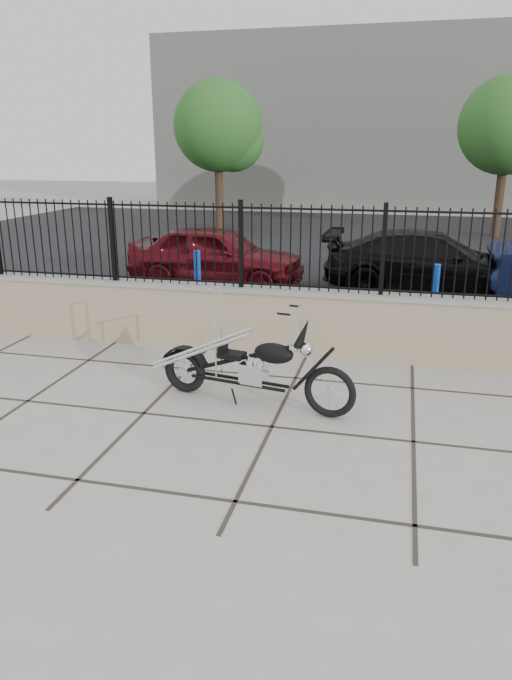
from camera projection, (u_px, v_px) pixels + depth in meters
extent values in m
plane|color=#99968E|center=(272.00, 427.00, 6.59)|extent=(90.00, 90.00, 0.00)
plane|color=black|center=(359.00, 249.00, 18.17)|extent=(30.00, 30.00, 0.00)
cube|color=gray|center=(308.00, 323.00, 8.76)|extent=(14.00, 0.36, 0.96)
cube|color=black|center=(310.00, 249.00, 8.44)|extent=(14.00, 0.08, 1.20)
cube|color=beige|center=(385.00, 124.00, 29.92)|extent=(22.00, 6.00, 8.00)
imported|color=#510B12|center=(216.00, 255.00, 13.18)|extent=(3.96, 1.85, 1.31)
imported|color=black|center=(430.00, 262.00, 12.53)|extent=(4.39, 1.86, 1.26)
cylinder|color=#0D34C8|center=(198.00, 279.00, 11.44)|extent=(0.13, 0.13, 1.07)
cylinder|color=blue|center=(434.00, 295.00, 10.22)|extent=(0.14, 0.14, 1.05)
cylinder|color=#382619|center=(219.00, 187.00, 22.22)|extent=(0.30, 0.30, 2.99)
sphere|color=#335B22|center=(218.00, 121.00, 21.52)|extent=(3.19, 3.19, 3.19)
cylinder|color=#382619|center=(500.00, 192.00, 20.29)|extent=(0.30, 0.30, 2.95)
sphere|color=#235D27|center=(508.00, 120.00, 19.60)|extent=(3.15, 3.15, 3.15)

